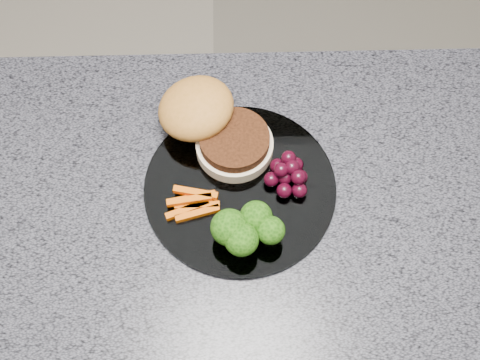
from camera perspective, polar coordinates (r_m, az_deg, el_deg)
name	(u,v)px	position (r m, az deg, el deg)	size (l,w,h in m)	color
island_cabinet	(208,330)	(1.32, -2.71, -12.71)	(1.20, 0.60, 0.86)	brown
countertop	(194,243)	(0.90, -3.92, -5.35)	(1.20, 0.60, 0.04)	#4D4D57
plate	(240,188)	(0.90, 0.00, -0.67)	(0.26, 0.26, 0.01)	white
burger	(210,123)	(0.92, -2.61, 4.92)	(0.19, 0.19, 0.06)	beige
carrot_sticks	(193,203)	(0.88, -4.00, -1.99)	(0.07, 0.05, 0.02)	#D15203
broccoli	(245,229)	(0.84, 0.46, -4.20)	(0.09, 0.07, 0.06)	#55812F
grape_bunch	(288,174)	(0.89, 4.15, 0.48)	(0.06, 0.06, 0.04)	black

